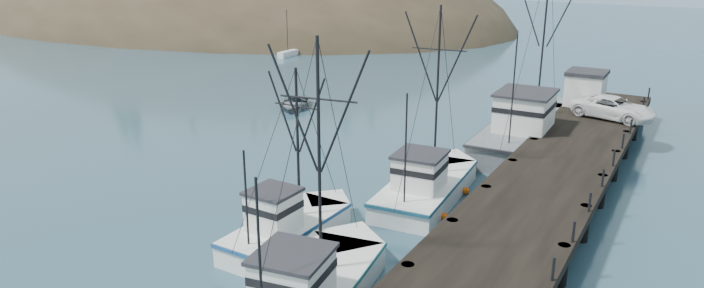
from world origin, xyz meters
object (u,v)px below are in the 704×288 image
at_px(work_vessel, 530,129).
at_px(pier_shed, 586,88).
at_px(pier, 556,172).
at_px(trawler_far, 428,185).
at_px(motorboat, 295,108).
at_px(trawler_mid, 290,227).
at_px(pickup_truck, 614,108).

distance_m(work_vessel, pier_shed, 7.38).
bearing_deg(pier, trawler_far, -151.38).
bearing_deg(motorboat, trawler_mid, -76.81).
height_order(work_vessel, pickup_truck, work_vessel).
bearing_deg(pier_shed, trawler_far, -104.29).
xyz_separation_m(pier, trawler_mid, (-10.29, -12.54, -0.87)).
bearing_deg(pickup_truck, motorboat, 110.99).
height_order(pier, trawler_far, trawler_far).
relative_size(trawler_mid, pickup_truck, 1.55).
distance_m(pier, motorboat, 27.81).
bearing_deg(work_vessel, trawler_far, -100.71).
height_order(pier, pier_shed, pier_shed).
distance_m(trawler_far, pickup_truck, 18.47).
bearing_deg(trawler_mid, work_vessel, 74.41).
relative_size(trawler_far, pickup_truck, 1.95).
relative_size(trawler_mid, trawler_far, 0.80).
distance_m(pier, trawler_far, 7.56).
relative_size(trawler_far, motorboat, 2.19).
bearing_deg(work_vessel, pier_shed, 68.77).
distance_m(work_vessel, motorboat, 21.85).
bearing_deg(pickup_truck, trawler_mid, 170.56).
relative_size(pier_shed, motorboat, 0.60).
xyz_separation_m(trawler_far, pier_shed, (5.09, 19.98, 2.60)).
distance_m(trawler_mid, motorboat, 27.47).
bearing_deg(motorboat, pier, -42.65).
bearing_deg(trawler_mid, motorboat, 124.57).
xyz_separation_m(trawler_mid, pier_shed, (8.79, 28.92, 2.60)).
bearing_deg(work_vessel, trawler_mid, -105.59).
distance_m(trawler_mid, pier_shed, 30.34).
height_order(trawler_far, motorboat, trawler_far).
bearing_deg(work_vessel, pickup_truck, 31.59).
bearing_deg(trawler_mid, pickup_truck, 65.82).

